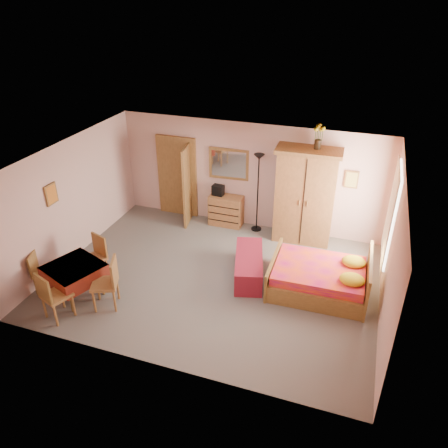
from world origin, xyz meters
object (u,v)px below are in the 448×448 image
at_px(chest_of_drawers, 226,211).
at_px(wall_mirror, 229,164).
at_px(chair_east, 104,283).
at_px(chair_south, 56,295).
at_px(bed, 319,271).
at_px(chair_north, 93,259).
at_px(chair_west, 44,272).
at_px(stereo, 218,190).
at_px(wardrobe, 305,196).
at_px(sunflower_vase, 319,136).
at_px(floor_lamp, 258,193).
at_px(bench, 249,266).
at_px(dining_table, 76,281).

xyz_separation_m(chest_of_drawers, wall_mirror, (0.00, 0.21, 1.16)).
bearing_deg(wall_mirror, chest_of_drawers, -93.39).
xyz_separation_m(chest_of_drawers, chair_east, (-1.11, -3.75, 0.12)).
bearing_deg(chair_south, bed, 48.99).
bearing_deg(chair_north, chair_west, 64.03).
distance_m(stereo, wardrobe, 2.16).
distance_m(wall_mirror, sunflower_vase, 2.32).
height_order(floor_lamp, chair_east, floor_lamp).
xyz_separation_m(bench, chair_north, (-2.98, -1.09, 0.22)).
relative_size(bench, chair_south, 1.50).
distance_m(stereo, chair_west, 4.41).
bearing_deg(chair_north, chair_south, 112.64).
bearing_deg(chair_south, floor_lamp, 80.02).
xyz_separation_m(wall_mirror, sunflower_vase, (2.08, -0.27, 0.98)).
distance_m(wall_mirror, bench, 2.78).
relative_size(chest_of_drawers, wardrobe, 0.37).
height_order(bench, dining_table, dining_table).
bearing_deg(dining_table, chair_west, -176.11).
distance_m(chest_of_drawers, wall_mirror, 1.18).
bearing_deg(bed, stereo, 143.43).
height_order(wall_mirror, chair_east, wall_mirror).
height_order(chair_south, chair_east, chair_east).
height_order(wardrobe, bed, wardrobe).
bearing_deg(bed, chest_of_drawers, 141.54).
distance_m(bed, chair_south, 4.93).
bearing_deg(stereo, bed, -35.23).
height_order(wall_mirror, bench, wall_mirror).
height_order(chest_of_drawers, floor_lamp, floor_lamp).
bearing_deg(chair_north, wall_mirror, -99.78).
height_order(chest_of_drawers, wall_mirror, wall_mirror).
height_order(wardrobe, sunflower_vase, sunflower_vase).
bearing_deg(sunflower_vase, wall_mirror, 172.71).
xyz_separation_m(wall_mirror, chair_east, (-1.11, -3.96, -1.04)).
xyz_separation_m(bed, chair_south, (-4.33, -2.34, 0.05)).
distance_m(chest_of_drawers, chair_east, 3.91).
xyz_separation_m(chest_of_drawers, bed, (2.59, -1.96, 0.05)).
bearing_deg(bed, chair_west, -162.26).
height_order(wall_mirror, sunflower_vase, sunflower_vase).
bearing_deg(stereo, bench, -55.13).
bearing_deg(sunflower_vase, floor_lamp, 177.74).
distance_m(bench, chair_west, 4.06).
distance_m(wall_mirror, chair_west, 4.79).
height_order(chair_south, chair_west, chair_south).
relative_size(floor_lamp, dining_table, 2.07).
height_order(stereo, chair_north, stereo).
height_order(sunflower_vase, chair_west, sunflower_vase).
relative_size(floor_lamp, sunflower_vase, 3.60).
relative_size(sunflower_vase, bench, 0.37).
xyz_separation_m(sunflower_vase, dining_table, (-3.89, -3.62, -2.18)).
height_order(bed, chair_north, chair_north).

